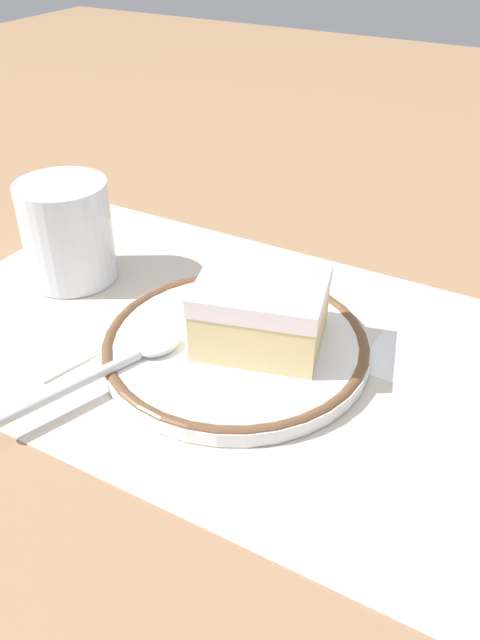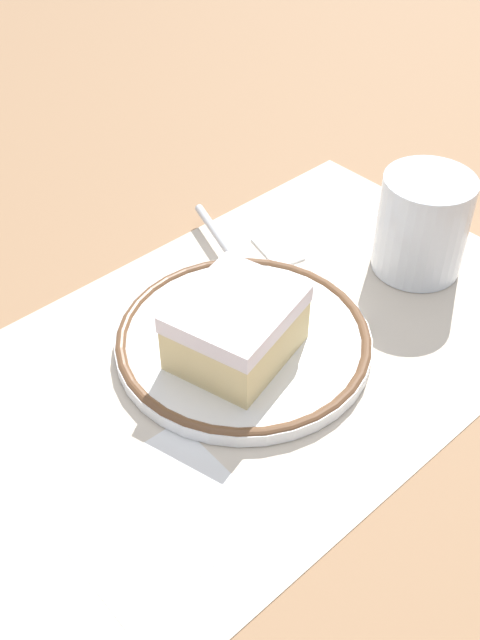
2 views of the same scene
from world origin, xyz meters
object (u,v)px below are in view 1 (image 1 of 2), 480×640
at_px(cake_slice, 263,309).
at_px(napkin, 453,355).
at_px(plate, 240,346).
at_px(cup, 68,238).
at_px(sugar_packet, 61,356).
at_px(spoon, 121,362).

relative_size(cake_slice, napkin, 0.94).
relative_size(plate, napkin, 1.75).
relative_size(cake_slice, cup, 1.22).
relative_size(cake_slice, sugar_packet, 2.21).
xyz_separation_m(plate, spoon, (0.06, 0.07, 0.01)).
xyz_separation_m(plate, cake_slice, (-0.01, -0.01, 0.03)).
bearing_deg(sugar_packet, cup, -53.46).
xyz_separation_m(cake_slice, sugar_packet, (0.13, 0.09, -0.03)).
distance_m(cake_slice, sugar_packet, 0.16).
bearing_deg(cup, cake_slice, 175.57).
height_order(cup, napkin, cup).
bearing_deg(sugar_packet, spoon, -175.43).
height_order(spoon, sugar_packet, spoon).
xyz_separation_m(plate, napkin, (-0.14, -0.08, -0.01)).
distance_m(plate, cake_slice, 0.04).
bearing_deg(napkin, plate, 27.73).
relative_size(spoon, napkin, 1.22).
xyz_separation_m(cake_slice, cup, (0.20, -0.02, 0.00)).
distance_m(plate, napkin, 0.16).
relative_size(spoon, cup, 1.58).
distance_m(plate, cup, 0.19).
height_order(plate, napkin, plate).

